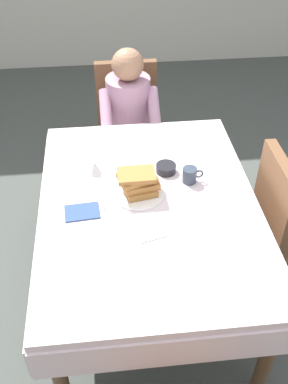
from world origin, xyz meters
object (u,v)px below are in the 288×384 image
(dining_table_main, at_px, (149,215))
(breakfast_stack, at_px, (139,182))
(chair_diner, at_px, (128,119))
(knife_right_of_plate, at_px, (175,193))
(bowl_butter, at_px, (166,168))
(syrup_pitcher, at_px, (95,168))
(fork_left_of_plate, at_px, (102,198))
(chair_right_side, at_px, (287,221))
(diner_person, at_px, (129,113))
(spoon_near_edge, at_px, (156,238))
(cup_coffee, at_px, (190,175))
(plate_breakfast, at_px, (138,192))

(dining_table_main, height_order, breakfast_stack, breakfast_stack)
(chair_diner, height_order, knife_right_of_plate, chair_diner)
(bowl_butter, relative_size, syrup_pitcher, 1.38)
(fork_left_of_plate, bearing_deg, chair_right_side, -99.49)
(fork_left_of_plate, height_order, knife_right_of_plate, same)
(chair_right_side, distance_m, breakfast_stack, 0.87)
(diner_person, height_order, bowl_butter, diner_person)
(breakfast_stack, bearing_deg, spoon_near_edge, -81.64)
(cup_coffee, relative_size, knife_right_of_plate, 0.57)
(dining_table_main, relative_size, cup_coffee, 13.49)
(dining_table_main, xyz_separation_m, cup_coffee, (0.23, 0.14, 0.13))
(diner_person, bearing_deg, chair_right_side, 128.03)
(cup_coffee, xyz_separation_m, fork_left_of_plate, (-0.47, -0.09, -0.04))
(dining_table_main, height_order, chair_diner, chair_diner)
(breakfast_stack, height_order, spoon_near_edge, breakfast_stack)
(chair_right_side, height_order, bowl_butter, chair_right_side)
(bowl_butter, relative_size, spoon_near_edge, 0.73)
(breakfast_stack, xyz_separation_m, bowl_butter, (0.17, 0.17, -0.06))
(breakfast_stack, distance_m, syrup_pitcher, 0.30)
(cup_coffee, relative_size, bowl_butter, 1.03)
(breakfast_stack, distance_m, cup_coffee, 0.29)
(bowl_butter, height_order, syrup_pitcher, syrup_pitcher)
(chair_diner, relative_size, syrup_pitcher, 11.63)
(spoon_near_edge, bearing_deg, syrup_pitcher, 101.91)
(dining_table_main, xyz_separation_m, breakfast_stack, (-0.05, 0.07, 0.17))
(breakfast_stack, height_order, bowl_butter, breakfast_stack)
(breakfast_stack, bearing_deg, chair_diner, 88.78)
(dining_table_main, distance_m, breakfast_stack, 0.19)
(bowl_butter, bearing_deg, dining_table_main, -116.62)
(dining_table_main, relative_size, breakfast_stack, 6.85)
(diner_person, xyz_separation_m, syrup_pitcher, (-0.24, -0.75, 0.11))
(cup_coffee, bearing_deg, breakfast_stack, -165.20)
(knife_right_of_plate, bearing_deg, diner_person, 11.08)
(chair_diner, relative_size, fork_left_of_plate, 5.17)
(fork_left_of_plate, bearing_deg, spoon_near_edge, -148.90)
(chair_right_side, distance_m, fork_left_of_plate, 1.03)
(dining_table_main, distance_m, cup_coffee, 0.30)
(fork_left_of_plate, bearing_deg, syrup_pitcher, 1.88)
(bowl_butter, distance_m, spoon_near_edge, 0.51)
(cup_coffee, distance_m, knife_right_of_plate, 0.13)
(dining_table_main, relative_size, spoon_near_edge, 10.16)
(breakfast_stack, distance_m, fork_left_of_plate, 0.21)
(dining_table_main, bearing_deg, fork_left_of_plate, 166.92)
(diner_person, relative_size, breakfast_stack, 5.04)
(chair_diner, height_order, chair_right_side, same)
(plate_breakfast, xyz_separation_m, syrup_pitcher, (-0.22, 0.19, 0.03))
(cup_coffee, height_order, spoon_near_edge, cup_coffee)
(cup_coffee, bearing_deg, diner_person, 106.44)
(breakfast_stack, height_order, cup_coffee, breakfast_stack)
(knife_right_of_plate, distance_m, spoon_near_edge, 0.34)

